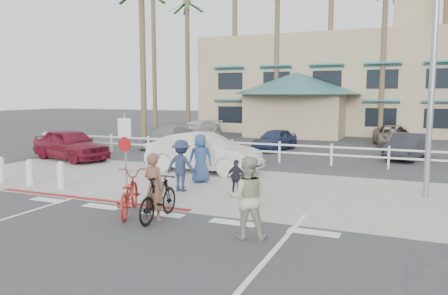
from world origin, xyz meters
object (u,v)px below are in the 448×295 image
at_px(bike_red, 129,193).
at_px(car_red_compact, 71,144).
at_px(car_white_sedan, 203,153).
at_px(bike_black, 158,198).
at_px(sign_post, 126,150).

relative_size(bike_red, car_red_compact, 0.48).
bearing_deg(car_white_sedan, bike_black, -159.58).
bearing_deg(sign_post, car_white_sedan, 84.48).
height_order(car_white_sedan, car_red_compact, car_white_sedan).
relative_size(sign_post, bike_red, 1.34).
relative_size(car_white_sedan, car_red_compact, 1.08).
distance_m(car_white_sedan, car_red_compact, 7.41).
distance_m(bike_red, car_white_sedan, 6.69).
relative_size(bike_black, car_white_sedan, 0.39).
relative_size(sign_post, car_red_compact, 0.64).
distance_m(bike_red, bike_black, 1.05).
relative_size(bike_black, car_red_compact, 0.42).
height_order(bike_black, car_white_sedan, car_white_sedan).
xyz_separation_m(car_white_sedan, car_red_compact, (-7.40, 0.43, -0.03)).
bearing_deg(car_red_compact, car_white_sedan, -78.31).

